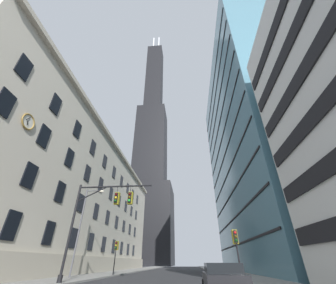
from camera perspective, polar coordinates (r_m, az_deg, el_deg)
name	(u,v)px	position (r m, az deg, el deg)	size (l,w,h in m)	color
station_building	(74,203)	(43.47, -24.74, -15.14)	(14.80, 59.34, 22.25)	beige
dark_skyscraper	(150,163)	(120.68, -4.94, -5.83)	(25.46, 25.46, 174.35)	black
glass_office_midrise	(265,146)	(47.77, 25.58, -0.97)	(18.20, 40.55, 45.41)	teal
traffic_signal_mast	(104,209)	(19.29, -17.48, -17.44)	(6.82, 0.63, 7.48)	black
traffic_light_near_right	(236,240)	(18.71, 18.40, -24.51)	(0.40, 0.63, 3.59)	black
traffic_light_far_left	(116,247)	(30.24, -14.28, -26.70)	(0.40, 0.63, 3.70)	black
street_lamppost	(83,222)	(26.43, -22.70, -19.99)	(2.20, 0.32, 8.93)	#47474C
parked_car	(223,279)	(12.54, 15.11, -33.15)	(1.93, 4.47, 1.44)	black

